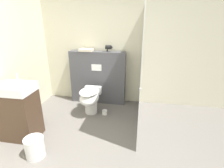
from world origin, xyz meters
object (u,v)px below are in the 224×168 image
(toilet, at_px, (90,99))
(hair_drier, at_px, (109,47))
(sink_vanity, at_px, (19,111))
(waste_bin, at_px, (35,147))

(toilet, xyz_separation_m, hair_drier, (0.27, 0.60, 0.94))
(toilet, relative_size, sink_vanity, 0.56)
(toilet, bearing_deg, sink_vanity, -134.38)
(toilet, relative_size, waste_bin, 1.98)
(hair_drier, height_order, waste_bin, hair_drier)
(toilet, xyz_separation_m, waste_bin, (-0.43, -1.30, -0.18))
(toilet, bearing_deg, waste_bin, -108.27)
(toilet, distance_m, waste_bin, 1.38)
(hair_drier, bearing_deg, waste_bin, -110.33)
(hair_drier, xyz_separation_m, waste_bin, (-0.70, -1.90, -1.12))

